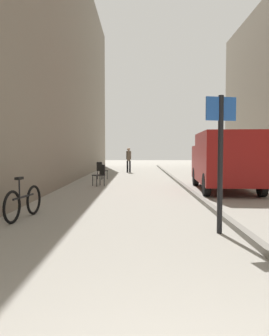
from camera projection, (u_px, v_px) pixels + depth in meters
ground_plane at (147, 190)px, 13.22m from camera, size 80.00×80.00×0.00m
building_facade_left at (12, 28)px, 12.94m from camera, size 3.26×40.00×12.57m
kerb_strip at (187, 189)px, 13.21m from camera, size 0.16×40.00×0.12m
pedestrian_main_foreground at (129, 158)px, 23.63m from camera, size 0.35×0.23×1.75m
delivery_van at (225, 160)px, 13.07m from camera, size 2.40×5.14×2.24m
street_sign_post at (220, 152)px, 6.30m from camera, size 0.59×0.16×2.60m
bicycle_leaning at (24, 202)px, 7.69m from camera, size 0.30×1.76×0.98m
cafe_chair_near_window at (100, 173)px, 14.86m from camera, size 0.61×0.61×0.94m
cafe_chair_by_doorway at (101, 169)px, 18.16m from camera, size 0.62×0.62×0.94m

